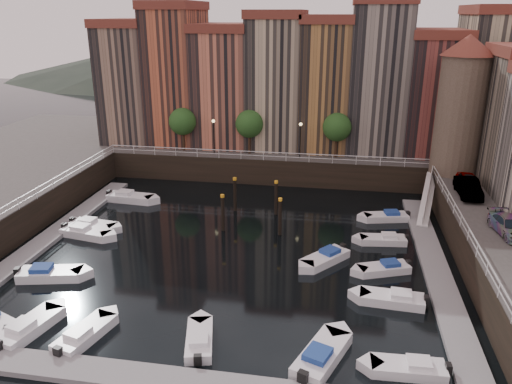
% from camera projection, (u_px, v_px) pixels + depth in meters
% --- Properties ---
extents(ground, '(200.00, 200.00, 0.00)m').
position_uv_depth(ground, '(234.00, 246.00, 42.44)').
color(ground, black).
rests_on(ground, ground).
extents(quay_far, '(80.00, 20.00, 3.00)m').
position_uv_depth(quay_far, '(275.00, 150.00, 66.04)').
color(quay_far, black).
rests_on(quay_far, ground).
extents(dock_left, '(2.00, 28.00, 0.35)m').
position_uv_depth(dock_left, '(52.00, 235.00, 44.04)').
color(dock_left, gray).
rests_on(dock_left, ground).
extents(dock_right, '(2.00, 28.00, 0.35)m').
position_uv_depth(dock_right, '(434.00, 265.00, 38.87)').
color(dock_right, gray).
rests_on(dock_right, ground).
extents(dock_near, '(30.00, 2.00, 0.35)m').
position_uv_depth(dock_near, '(167.00, 381.00, 26.62)').
color(dock_near, gray).
rests_on(dock_near, ground).
extents(mountains, '(145.00, 100.00, 18.00)m').
position_uv_depth(mountains, '(321.00, 53.00, 141.46)').
color(mountains, '#2D382D').
rests_on(mountains, ground).
extents(far_terrace, '(48.70, 10.30, 17.50)m').
position_uv_depth(far_terrace, '(300.00, 81.00, 59.99)').
color(far_terrace, '#8A6C57').
rests_on(far_terrace, quay_far).
extents(corner_tower, '(5.20, 5.20, 13.80)m').
position_uv_depth(corner_tower, '(461.00, 104.00, 49.24)').
color(corner_tower, '#6B5B4C').
rests_on(corner_tower, quay_right).
extents(promenade_trees, '(21.20, 3.20, 5.20)m').
position_uv_depth(promenade_trees, '(255.00, 124.00, 57.29)').
color(promenade_trees, black).
rests_on(promenade_trees, quay_far).
extents(street_lamps, '(10.36, 0.36, 4.18)m').
position_uv_depth(street_lamps, '(256.00, 132.00, 56.55)').
color(street_lamps, black).
rests_on(street_lamps, quay_far).
extents(railings, '(36.08, 34.04, 0.52)m').
position_uv_depth(railings, '(244.00, 185.00, 45.69)').
color(railings, white).
rests_on(railings, ground).
extents(gangway, '(2.78, 8.32, 3.73)m').
position_uv_depth(gangway, '(428.00, 196.00, 48.34)').
color(gangway, white).
rests_on(gangway, ground).
extents(mooring_pilings, '(5.55, 5.28, 3.78)m').
position_uv_depth(mooring_pilings, '(253.00, 206.00, 46.67)').
color(mooring_pilings, black).
rests_on(mooring_pilings, ground).
extents(boat_left_1, '(5.00, 2.71, 1.12)m').
position_uv_depth(boat_left_1, '(49.00, 274.00, 37.08)').
color(boat_left_1, white).
rests_on(boat_left_1, ground).
extents(boat_left_2, '(4.90, 2.47, 1.10)m').
position_uv_depth(boat_left_2, '(86.00, 232.00, 44.09)').
color(boat_left_2, white).
rests_on(boat_left_2, ground).
extents(boat_left_3, '(4.62, 2.15, 1.04)m').
position_uv_depth(boat_left_3, '(93.00, 225.00, 45.60)').
color(boat_left_3, white).
rests_on(boat_left_3, ground).
extents(boat_left_4, '(5.19, 2.23, 1.17)m').
position_uv_depth(boat_left_4, '(130.00, 197.00, 52.33)').
color(boat_left_4, white).
rests_on(boat_left_4, ground).
extents(boat_right_0, '(4.32, 1.71, 0.99)m').
position_uv_depth(boat_right_0, '(410.00, 368.00, 27.30)').
color(boat_right_0, white).
rests_on(boat_right_0, ground).
extents(boat_right_1, '(4.61, 1.95, 1.05)m').
position_uv_depth(boat_right_1, '(393.00, 299.00, 33.87)').
color(boat_right_1, white).
rests_on(boat_right_1, ground).
extents(boat_right_2, '(4.22, 2.84, 0.96)m').
position_uv_depth(boat_right_2, '(385.00, 268.00, 37.98)').
color(boat_right_2, white).
rests_on(boat_right_2, ground).
extents(boat_right_3, '(4.18, 1.92, 0.94)m').
position_uv_depth(boat_right_3, '(384.00, 240.00, 42.79)').
color(boat_right_3, white).
rests_on(boat_right_3, ground).
extents(boat_right_4, '(4.44, 2.47, 0.99)m').
position_uv_depth(boat_right_4, '(387.00, 217.00, 47.55)').
color(boat_right_4, white).
rests_on(boat_right_4, ground).
extents(boat_near_0, '(2.65, 4.86, 1.09)m').
position_uv_depth(boat_near_0, '(28.00, 328.00, 30.78)').
color(boat_near_0, white).
rests_on(boat_near_0, ground).
extents(boat_near_1, '(2.62, 4.61, 1.03)m').
position_uv_depth(boat_near_1, '(84.00, 334.00, 30.16)').
color(boat_near_1, white).
rests_on(boat_near_1, ground).
extents(boat_near_2, '(2.43, 4.34, 0.97)m').
position_uv_depth(boat_near_2, '(199.00, 340.00, 29.63)').
color(boat_near_2, white).
rests_on(boat_near_2, ground).
extents(boat_near_3, '(3.44, 5.13, 1.16)m').
position_uv_depth(boat_near_3, '(321.00, 356.00, 28.18)').
color(boat_near_3, white).
rests_on(boat_near_3, ground).
extents(car_a, '(1.78, 4.32, 1.47)m').
position_uv_depth(car_a, '(468.00, 183.00, 46.45)').
color(car_a, gray).
rests_on(car_a, quay_right).
extents(car_b, '(1.74, 4.85, 1.59)m').
position_uv_depth(car_b, '(468.00, 189.00, 44.76)').
color(car_b, gray).
rests_on(car_b, quay_right).
extents(car_c, '(2.53, 4.78, 1.32)m').
position_uv_depth(car_c, '(509.00, 227.00, 37.08)').
color(car_c, gray).
rests_on(car_c, quay_right).
extents(boat_extra_944, '(3.99, 4.41, 1.05)m').
position_uv_depth(boat_extra_944, '(326.00, 258.00, 39.55)').
color(boat_extra_944, white).
rests_on(boat_extra_944, ground).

